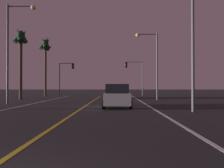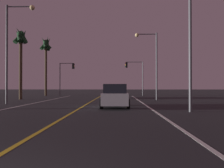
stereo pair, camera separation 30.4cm
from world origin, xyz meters
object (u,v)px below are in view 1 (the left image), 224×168
(traffic_light_near_right, at_px, (134,71))
(street_lamp_right_near, at_px, (182,27))
(street_lamp_right_far, at_px, (152,57))
(palm_tree_left_mid, at_px, (21,42))
(palm_tree_left_far, at_px, (46,49))
(traffic_light_near_left, at_px, (67,72))
(street_lamp_left_mid, at_px, (14,41))
(car_ahead_far, at_px, (115,92))
(car_lead_same_lane, at_px, (117,96))

(traffic_light_near_right, relative_size, street_lamp_right_near, 0.69)
(street_lamp_right_far, xyz_separation_m, palm_tree_left_mid, (-15.10, 0.73, 1.82))
(palm_tree_left_far, bearing_deg, traffic_light_near_left, 6.68)
(traffic_light_near_left, xyz_separation_m, palm_tree_left_mid, (-3.14, -9.79, 2.76))
(palm_tree_left_mid, bearing_deg, traffic_light_near_right, 34.91)
(street_lamp_right_far, bearing_deg, street_lamp_left_mid, 23.89)
(car_ahead_far, distance_m, traffic_light_near_left, 11.09)
(street_lamp_left_mid, distance_m, palm_tree_left_far, 16.16)
(street_lamp_right_far, xyz_separation_m, palm_tree_left_far, (-15.28, 10.13, 2.74))
(car_ahead_far, relative_size, street_lamp_left_mid, 0.50)
(car_lead_same_lane, xyz_separation_m, street_lamp_right_far, (3.96, 8.40, 4.02))
(car_lead_same_lane, distance_m, palm_tree_left_mid, 15.55)
(traffic_light_near_right, bearing_deg, street_lamp_right_far, 95.85)
(street_lamp_left_mid, relative_size, palm_tree_left_far, 0.90)
(car_ahead_far, xyz_separation_m, palm_tree_left_mid, (-11.00, -2.61, 5.85))
(car_lead_same_lane, height_order, car_ahead_far, same)
(palm_tree_left_mid, xyz_separation_m, palm_tree_left_far, (-0.18, 9.40, 0.91))
(street_lamp_right_far, bearing_deg, street_lamp_right_near, 89.76)
(street_lamp_right_far, relative_size, palm_tree_left_far, 0.79)
(traffic_light_near_right, xyz_separation_m, palm_tree_left_mid, (-14.03, -9.79, 2.61))
(traffic_light_near_left, distance_m, palm_tree_left_far, 4.96)
(car_ahead_far, xyz_separation_m, street_lamp_right_far, (4.10, -3.34, 4.02))
(traffic_light_near_left, bearing_deg, car_lead_same_lane, -67.05)
(street_lamp_right_near, xyz_separation_m, street_lamp_right_far, (0.05, 11.21, -0.25))
(street_lamp_right_far, bearing_deg, palm_tree_left_far, -33.53)
(car_ahead_far, distance_m, street_lamp_left_mid, 13.43)
(car_ahead_far, bearing_deg, street_lamp_left_mid, 135.85)
(traffic_light_near_right, distance_m, street_lamp_left_mid, 20.11)
(traffic_light_near_left, xyz_separation_m, street_lamp_right_near, (11.92, -21.73, 1.19))
(traffic_light_near_right, bearing_deg, street_lamp_left_mid, 53.96)
(traffic_light_near_right, xyz_separation_m, traffic_light_near_left, (-10.89, 0.00, -0.14))
(traffic_light_near_right, bearing_deg, palm_tree_left_mid, 34.91)
(palm_tree_left_mid, bearing_deg, car_ahead_far, 13.33)
(traffic_light_near_left, relative_size, palm_tree_left_far, 0.55)
(street_lamp_right_near, height_order, street_lamp_right_far, street_lamp_right_near)
(car_lead_same_lane, bearing_deg, street_lamp_right_near, -125.71)
(car_ahead_far, xyz_separation_m, traffic_light_near_right, (3.03, 7.18, 3.23))
(palm_tree_left_mid, distance_m, palm_tree_left_far, 9.45)
(car_lead_same_lane, bearing_deg, traffic_light_near_left, 22.95)
(traffic_light_near_left, bearing_deg, traffic_light_near_right, -0.00)
(car_lead_same_lane, distance_m, street_lamp_right_near, 6.44)
(palm_tree_left_mid, bearing_deg, street_lamp_right_far, -2.76)
(car_ahead_far, bearing_deg, palm_tree_left_mid, 103.33)
(car_lead_same_lane, xyz_separation_m, traffic_light_near_left, (-8.01, 18.92, 3.09))
(street_lamp_right_near, distance_m, palm_tree_left_mid, 19.28)
(street_lamp_left_mid, xyz_separation_m, palm_tree_left_far, (-2.40, 15.84, 2.12))
(traffic_light_near_right, bearing_deg, traffic_light_near_left, -0.00)
(street_lamp_right_near, distance_m, street_lamp_left_mid, 13.97)
(street_lamp_left_mid, bearing_deg, street_lamp_right_near, -23.22)
(car_ahead_far, height_order, traffic_light_near_right, traffic_light_near_right)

